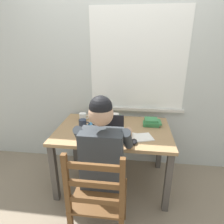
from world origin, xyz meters
TOP-DOWN VIEW (x-y plane):
  - ground_plane at (0.00, 0.00)m, footprint 8.00×8.00m
  - back_wall at (0.00, 0.48)m, footprint 6.00×0.08m
  - desk at (0.00, 0.00)m, footprint 1.24×0.80m
  - seated_person at (-0.02, -0.48)m, footprint 0.50×0.60m
  - wooden_chair at (-0.02, -0.76)m, footprint 0.42×0.42m
  - laptop at (-0.04, -0.20)m, footprint 0.33×0.31m
  - computer_mouse at (0.23, -0.28)m, footprint 0.06×0.10m
  - coffee_mug_white at (-0.39, 0.20)m, footprint 0.12×0.08m
  - coffee_mug_dark at (-0.34, -0.01)m, footprint 0.12×0.08m
  - book_stack_main at (-0.04, 0.20)m, footprint 0.21×0.16m
  - book_stack_side at (0.42, 0.16)m, footprint 0.20×0.15m
  - paper_pile_near_laptop at (0.30, -0.17)m, footprint 0.26×0.23m
  - paper_pile_back_corner at (0.13, -0.15)m, footprint 0.28×0.24m
  - landscape_photo_print at (-0.24, 0.10)m, footprint 0.14×0.11m

SIDE VIEW (x-z plane):
  - ground_plane at x=0.00m, z-range 0.00..0.00m
  - wooden_chair at x=-0.02m, z-range -0.01..0.93m
  - desk at x=0.00m, z-range 0.26..0.96m
  - seated_person at x=-0.02m, z-range 0.06..1.31m
  - landscape_photo_print at x=-0.24m, z-range 0.70..0.71m
  - paper_pile_near_laptop at x=0.30m, z-range 0.70..0.71m
  - paper_pile_back_corner at x=0.13m, z-range 0.70..0.72m
  - computer_mouse at x=0.23m, z-range 0.70..0.74m
  - book_stack_side at x=0.42m, z-range 0.70..0.78m
  - coffee_mug_white at x=-0.39m, z-range 0.70..0.80m
  - book_stack_main at x=-0.04m, z-range 0.70..0.80m
  - coffee_mug_dark at x=-0.34m, z-range 0.70..0.81m
  - laptop at x=-0.04m, z-range 0.64..0.87m
  - back_wall at x=0.00m, z-range 0.00..2.60m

